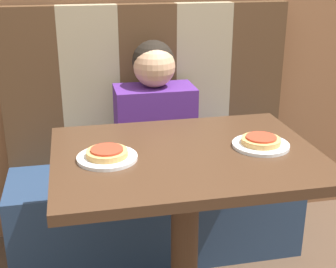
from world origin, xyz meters
name	(u,v)px	position (x,y,z in m)	size (l,w,h in m)	color
booth_seat	(156,209)	(0.00, 0.59, 0.22)	(1.37, 0.46, 0.44)	navy
booth_backrest	(148,83)	(0.00, 0.78, 0.81)	(1.37, 0.07, 0.75)	#4C331E
dining_table	(185,183)	(0.00, 0.00, 0.65)	(0.90, 0.67, 0.77)	#422B1C
person	(155,109)	(0.00, 0.59, 0.73)	(0.36, 0.22, 0.61)	#4C237A
plate_left	(107,158)	(-0.27, -0.01, 0.77)	(0.20, 0.20, 0.01)	white
plate_right	(261,145)	(0.27, -0.01, 0.77)	(0.20, 0.20, 0.01)	white
pizza_left	(107,153)	(-0.27, -0.01, 0.79)	(0.14, 0.14, 0.03)	tan
pizza_right	(261,140)	(0.27, -0.01, 0.79)	(0.14, 0.14, 0.03)	tan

